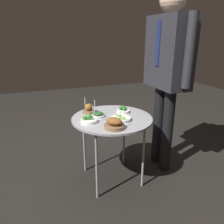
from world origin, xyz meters
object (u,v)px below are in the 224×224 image
at_px(bowl_broccoli_front_center, 123,110).
at_px(bowl_spinach_back_left, 98,115).
at_px(serving_cart, 112,121).
at_px(waiter_figure, 168,62).
at_px(bowl_broccoli_front_right, 89,119).
at_px(bowl_roast_center, 89,109).
at_px(bowl_roast_far_rim, 114,124).
at_px(bowl_asparagus_near_rim, 121,119).

bearing_deg(bowl_broccoli_front_center, bowl_spinach_back_left, -81.99).
relative_size(serving_cart, bowl_broccoli_front_center, 5.93).
bearing_deg(serving_cart, waiter_figure, 94.06).
bearing_deg(bowl_spinach_back_left, bowl_broccoli_front_center, 98.01).
xyz_separation_m(bowl_broccoli_front_right, bowl_roast_center, (-0.22, 0.06, 0.01)).
xyz_separation_m(bowl_spinach_back_left, bowl_roast_center, (-0.12, -0.05, 0.02)).
distance_m(bowl_roast_far_rim, bowl_spinach_back_left, 0.29).
height_order(bowl_spinach_back_left, waiter_figure, waiter_figure).
xyz_separation_m(serving_cart, bowl_broccoli_front_right, (0.04, -0.22, 0.06)).
relative_size(bowl_roast_center, waiter_figure, 0.09).
bearing_deg(bowl_broccoli_front_right, waiter_figure, 95.87).
height_order(bowl_roast_far_rim, bowl_broccoli_front_center, bowl_roast_far_rim).
bearing_deg(bowl_asparagus_near_rim, serving_cart, -152.51).
xyz_separation_m(bowl_broccoli_front_center, bowl_broccoli_front_right, (0.13, -0.37, 0.00)).
height_order(bowl_asparagus_near_rim, waiter_figure, waiter_figure).
xyz_separation_m(bowl_broccoli_front_center, bowl_asparagus_near_rim, (0.18, -0.10, -0.01)).
height_order(bowl_roast_center, waiter_figure, waiter_figure).
bearing_deg(bowl_roast_far_rim, bowl_broccoli_front_center, 146.41).
xyz_separation_m(bowl_roast_far_rim, bowl_roast_center, (-0.41, -0.10, 0.00)).
bearing_deg(bowl_roast_far_rim, bowl_broccoli_front_right, -141.10).
height_order(bowl_roast_far_rim, waiter_figure, waiter_figure).
xyz_separation_m(bowl_roast_far_rim, waiter_figure, (-0.27, 0.63, 0.42)).
bearing_deg(bowl_broccoli_front_right, serving_cart, 100.46).
height_order(bowl_broccoli_front_center, bowl_broccoli_front_right, bowl_broccoli_front_right).
height_order(serving_cart, bowl_broccoli_front_center, bowl_broccoli_front_center).
distance_m(bowl_roast_far_rim, bowl_asparagus_near_rim, 0.18).
relative_size(bowl_spinach_back_left, bowl_roast_center, 1.01).
relative_size(bowl_broccoli_front_center, bowl_roast_center, 0.79).
height_order(bowl_broccoli_front_right, bowl_roast_center, bowl_broccoli_front_right).
bearing_deg(waiter_figure, bowl_broccoli_front_center, -96.61).
bearing_deg(bowl_spinach_back_left, bowl_broccoli_front_right, -49.47).
bearing_deg(waiter_figure, bowl_asparagus_near_rim, -76.04).
bearing_deg(bowl_roast_center, bowl_spinach_back_left, 23.24).
bearing_deg(bowl_roast_center, waiter_figure, 79.37).
height_order(bowl_spinach_back_left, bowl_roast_center, bowl_spinach_back_left).
xyz_separation_m(bowl_asparagus_near_rim, bowl_roast_center, (-0.27, -0.21, 0.03)).
bearing_deg(bowl_roast_center, serving_cart, 42.89).
height_order(bowl_broccoli_front_center, bowl_roast_center, bowl_roast_center).
distance_m(bowl_roast_far_rim, bowl_broccoli_front_center, 0.38).
xyz_separation_m(bowl_roast_far_rim, bowl_asparagus_near_rim, (-0.14, 0.11, -0.02)).
xyz_separation_m(bowl_asparagus_near_rim, bowl_spinach_back_left, (-0.14, -0.16, 0.01)).
bearing_deg(bowl_spinach_back_left, serving_cart, 64.59).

